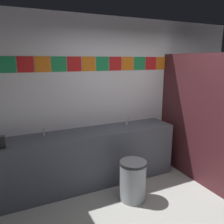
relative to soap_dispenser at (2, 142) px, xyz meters
The scene contains 9 objects.
ground_plane 2.64m from the soap_dispenser, 31.97° to the right, with size 10.00×10.00×0.00m, color #9E9E99.
wall_back 2.17m from the soap_dispenser, 13.04° to the left, with size 4.55×0.09×2.70m.
vanity_counter 1.38m from the soap_dispenser, ahead, with size 2.83×0.56×0.90m.
faucet_left 0.62m from the soap_dispenser, 23.99° to the left, with size 0.04×0.10×0.14m.
faucet_right 2.00m from the soap_dispenser, ahead, with size 0.04×0.10×0.14m.
soap_dispenser is the anchor object (origin of this frame).
stall_divider 3.10m from the soap_dispenser, 11.28° to the right, with size 0.92×1.57×2.11m.
toilet 3.56m from the soap_dispenser, ahead, with size 0.39×0.49×0.74m.
trash_bin 1.87m from the soap_dispenser, 17.42° to the right, with size 0.39×0.39×0.59m.
Camera 1 is at (-1.96, -1.78, 2.01)m, focal length 36.23 mm.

